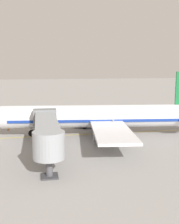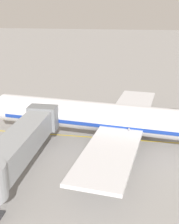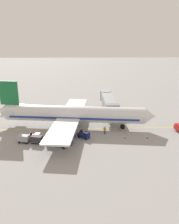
# 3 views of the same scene
# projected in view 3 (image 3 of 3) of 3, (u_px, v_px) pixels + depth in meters

# --- Properties ---
(ground_plane) EXTENTS (400.00, 400.00, 0.00)m
(ground_plane) POSITION_uv_depth(u_px,v_px,m) (68.00, 129.00, 51.88)
(ground_plane) COLOR gray
(gate_lead_in_line) EXTENTS (0.24, 80.00, 0.01)m
(gate_lead_in_line) POSITION_uv_depth(u_px,v_px,m) (68.00, 129.00, 51.88)
(gate_lead_in_line) COLOR gold
(gate_lead_in_line) RESTS_ON ground
(parked_airliner) EXTENTS (30.41, 37.34, 10.63)m
(parked_airliner) POSITION_uv_depth(u_px,v_px,m) (73.00, 114.00, 51.93)
(parked_airliner) COLOR silver
(parked_airliner) RESTS_ON ground
(jet_bridge) EXTENTS (17.28, 3.50, 4.98)m
(jet_bridge) POSITION_uv_depth(u_px,v_px,m) (108.00, 102.00, 61.00)
(jet_bridge) COLOR #93999E
(jet_bridge) RESTS_ON ground
(baggage_tug_lead) EXTENTS (1.61, 2.65, 1.62)m
(baggage_tug_lead) POSITION_uv_depth(u_px,v_px,m) (35.00, 136.00, 46.15)
(baggage_tug_lead) COLOR #B21E1E
(baggage_tug_lead) RESTS_ON ground
(baggage_tug_trailing) EXTENTS (2.48, 2.71, 1.62)m
(baggage_tug_trailing) POSITION_uv_depth(u_px,v_px,m) (84.00, 135.00, 46.96)
(baggage_tug_trailing) COLOR navy
(baggage_tug_trailing) RESTS_ON ground
(baggage_tug_spare) EXTENTS (2.22, 2.77, 1.62)m
(baggage_tug_spare) POSITION_uv_depth(u_px,v_px,m) (62.00, 143.00, 43.15)
(baggage_tug_spare) COLOR silver
(baggage_tug_spare) RESTS_ON ground
(baggage_cart_front) EXTENTS (1.79, 2.98, 1.58)m
(baggage_cart_front) POSITION_uv_depth(u_px,v_px,m) (67.00, 140.00, 43.97)
(baggage_cart_front) COLOR #4C4C51
(baggage_cart_front) RESTS_ON ground
(baggage_cart_second_in_train) EXTENTS (1.79, 2.98, 1.58)m
(baggage_cart_second_in_train) POSITION_uv_depth(u_px,v_px,m) (52.00, 140.00, 44.11)
(baggage_cart_second_in_train) COLOR #4C4C51
(baggage_cart_second_in_train) RESTS_ON ground
(baggage_cart_third_in_train) EXTENTS (1.79, 2.98, 1.58)m
(baggage_cart_third_in_train) POSITION_uv_depth(u_px,v_px,m) (37.00, 139.00, 44.49)
(baggage_cart_third_in_train) COLOR #4C4C51
(baggage_cart_third_in_train) RESTS_ON ground
(baggage_cart_tail_end) EXTENTS (1.79, 2.98, 1.58)m
(baggage_cart_tail_end) POSITION_uv_depth(u_px,v_px,m) (24.00, 138.00, 44.78)
(baggage_cart_tail_end) COLOR #4C4C51
(baggage_cart_tail_end) RESTS_ON ground
(ground_crew_wing_walker) EXTENTS (0.69, 0.40, 1.69)m
(ground_crew_wing_walker) POSITION_uv_depth(u_px,v_px,m) (73.00, 131.00, 48.29)
(ground_crew_wing_walker) COLOR #232328
(ground_crew_wing_walker) RESTS_ON ground
(ground_crew_loader) EXTENTS (0.32, 0.72, 1.69)m
(ground_crew_loader) POSITION_uv_depth(u_px,v_px,m) (105.00, 130.00, 48.90)
(ground_crew_loader) COLOR #232328
(ground_crew_loader) RESTS_ON ground
(safety_cone_nose_left) EXTENTS (0.36, 0.36, 0.59)m
(safety_cone_nose_left) POSITION_uv_depth(u_px,v_px,m) (125.00, 137.00, 47.00)
(safety_cone_nose_left) COLOR black
(safety_cone_nose_left) RESTS_ON ground
(safety_cone_nose_right) EXTENTS (0.36, 0.36, 0.59)m
(safety_cone_nose_right) POSITION_uv_depth(u_px,v_px,m) (147.00, 137.00, 46.97)
(safety_cone_nose_right) COLOR black
(safety_cone_nose_right) RESTS_ON ground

